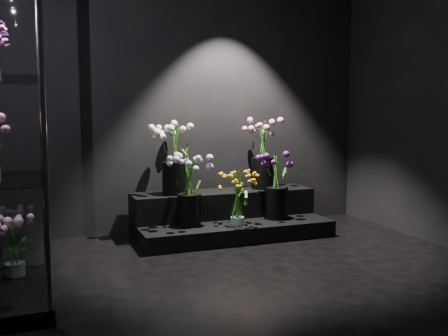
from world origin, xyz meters
TOP-DOWN VIEW (x-y plane):
  - floor at (0.00, 0.00)m, footprint 4.00×4.00m
  - wall_back at (0.00, 2.00)m, footprint 4.00×0.00m
  - display_riser at (0.32, 1.62)m, footprint 1.89×0.84m
  - bouquet_orange_bells at (0.29, 1.31)m, footprint 0.37×0.37m
  - bouquet_lilac at (-0.15, 1.43)m, footprint 0.49×0.49m
  - bouquet_purple at (0.77, 1.43)m, footprint 0.38×0.38m
  - bouquet_cream_roses at (-0.20, 1.71)m, footprint 0.44×0.44m
  - bouquet_pink_roses at (0.76, 1.74)m, footprint 0.44×0.44m
  - bouquet_case_base_pink at (-1.65, 0.63)m, footprint 0.38×0.38m

SIDE VIEW (x-z plane):
  - floor at x=0.00m, z-range 0.00..0.00m
  - display_riser at x=0.32m, z-range -0.04..0.38m
  - bouquet_case_base_pink at x=-1.65m, z-range 0.11..0.54m
  - bouquet_orange_bells at x=0.29m, z-range 0.17..0.71m
  - bouquet_purple at x=0.77m, z-range 0.20..0.85m
  - bouquet_lilac at x=-0.15m, z-range 0.22..0.90m
  - bouquet_cream_roses at x=-0.20m, z-range 0.48..1.19m
  - bouquet_pink_roses at x=0.76m, z-range 0.48..1.20m
  - wall_back at x=0.00m, z-range -0.60..3.40m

